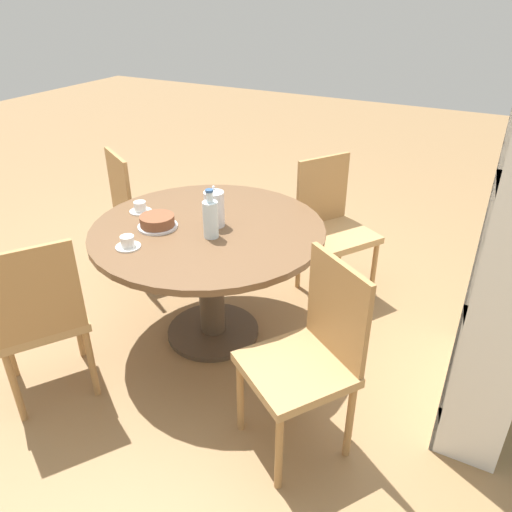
# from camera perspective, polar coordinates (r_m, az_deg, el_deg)

# --- Properties ---
(ground_plane) EXTENTS (14.00, 14.00, 0.00)m
(ground_plane) POSITION_cam_1_polar(r_m,az_deg,el_deg) (3.13, -4.88, -8.73)
(ground_plane) COLOR #937047
(dining_table) EXTENTS (1.29, 1.29, 0.73)m
(dining_table) POSITION_cam_1_polar(r_m,az_deg,el_deg) (2.82, -5.36, 0.48)
(dining_table) COLOR #473828
(dining_table) RESTS_ON ground_plane
(chair_a) EXTENTS (0.58, 0.58, 0.92)m
(chair_a) POSITION_cam_1_polar(r_m,az_deg,el_deg) (2.64, -23.55, -6.29)
(chair_a) COLOR #A87A47
(chair_a) RESTS_ON ground_plane
(chair_b) EXTENTS (0.58, 0.58, 0.92)m
(chair_b) POSITION_cam_1_polar(r_m,az_deg,el_deg) (2.20, 6.02, -11.24)
(chair_b) COLOR #A87A47
(chair_b) RESTS_ON ground_plane
(chair_c) EXTENTS (0.58, 0.58, 0.92)m
(chair_c) POSITION_cam_1_polar(r_m,az_deg,el_deg) (3.34, 8.75, 3.57)
(chair_c) COLOR #A87A47
(chair_c) RESTS_ON ground_plane
(chair_d) EXTENTS (0.57, 0.57, 0.92)m
(chair_d) POSITION_cam_1_polar(r_m,az_deg,el_deg) (3.61, -12.93, 5.12)
(chair_d) COLOR #A87A47
(chair_d) RESTS_ON ground_plane
(bookshelf) EXTENTS (0.94, 0.28, 1.63)m
(bookshelf) POSITION_cam_1_polar(r_m,az_deg,el_deg) (2.50, 26.79, -0.18)
(bookshelf) COLOR silver
(bookshelf) RESTS_ON ground_plane
(coffee_pot) EXTENTS (0.11, 0.11, 0.23)m
(coffee_pot) POSITION_cam_1_polar(r_m,az_deg,el_deg) (2.72, -4.79, 5.55)
(coffee_pot) COLOR silver
(coffee_pot) RESTS_ON dining_table
(water_bottle) EXTENTS (0.08, 0.08, 0.26)m
(water_bottle) POSITION_cam_1_polar(r_m,az_deg,el_deg) (2.59, -5.22, 4.34)
(water_bottle) COLOR silver
(water_bottle) RESTS_ON dining_table
(cake_main) EXTENTS (0.22, 0.22, 0.07)m
(cake_main) POSITION_cam_1_polar(r_m,az_deg,el_deg) (2.77, -11.21, 3.85)
(cake_main) COLOR silver
(cake_main) RESTS_ON dining_table
(cup_a) EXTENTS (0.13, 0.13, 0.06)m
(cup_a) POSITION_cam_1_polar(r_m,az_deg,el_deg) (2.59, -14.46, 1.46)
(cup_a) COLOR silver
(cup_a) RESTS_ON dining_table
(cup_b) EXTENTS (0.13, 0.13, 0.06)m
(cup_b) POSITION_cam_1_polar(r_m,az_deg,el_deg) (2.98, -13.10, 5.38)
(cup_b) COLOR silver
(cup_b) RESTS_ON dining_table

